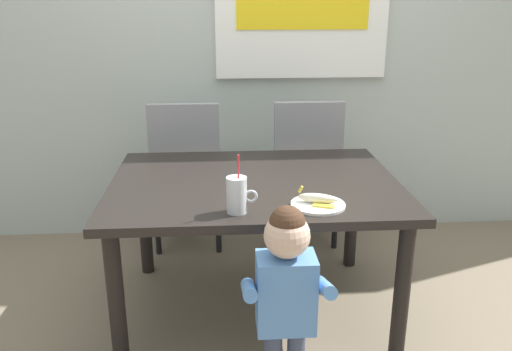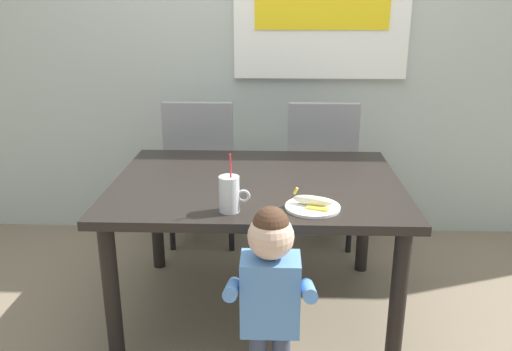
{
  "view_description": "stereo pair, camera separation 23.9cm",
  "coord_description": "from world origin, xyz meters",
  "px_view_note": "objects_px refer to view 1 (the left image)",
  "views": [
    {
      "loc": [
        -0.16,
        -2.36,
        1.53
      ],
      "look_at": [
        -0.0,
        -0.1,
        0.77
      ],
      "focal_mm": 36.67,
      "sensor_mm": 36.0,
      "label": 1
    },
    {
      "loc": [
        0.08,
        -2.37,
        1.53
      ],
      "look_at": [
        -0.0,
        -0.1,
        0.77
      ],
      "focal_mm": 36.67,
      "sensor_mm": 36.0,
      "label": 2
    }
  ],
  "objects_px": {
    "toddler_standing": "(286,284)",
    "snack_plate": "(318,205)",
    "peeled_banana": "(319,199)",
    "dining_chair_right": "(305,164)",
    "dining_chair_left": "(187,167)",
    "milk_cup": "(237,197)",
    "dining_table": "(255,197)"
  },
  "relations": [
    {
      "from": "dining_chair_left",
      "to": "dining_chair_right",
      "type": "bearing_deg",
      "value": -179.53
    },
    {
      "from": "snack_plate",
      "to": "peeled_banana",
      "type": "bearing_deg",
      "value": 55.85
    },
    {
      "from": "dining_table",
      "to": "milk_cup",
      "type": "height_order",
      "value": "milk_cup"
    },
    {
      "from": "dining_table",
      "to": "peeled_banana",
      "type": "distance_m",
      "value": 0.44
    },
    {
      "from": "peeled_banana",
      "to": "dining_chair_right",
      "type": "bearing_deg",
      "value": 83.6
    },
    {
      "from": "toddler_standing",
      "to": "milk_cup",
      "type": "distance_m",
      "value": 0.41
    },
    {
      "from": "toddler_standing",
      "to": "dining_chair_right",
      "type": "bearing_deg",
      "value": 78.26
    },
    {
      "from": "dining_chair_left",
      "to": "milk_cup",
      "type": "distance_m",
      "value": 1.21
    },
    {
      "from": "toddler_standing",
      "to": "dining_chair_left",
      "type": "bearing_deg",
      "value": 107.34
    },
    {
      "from": "dining_chair_right",
      "to": "milk_cup",
      "type": "height_order",
      "value": "same"
    },
    {
      "from": "dining_table",
      "to": "milk_cup",
      "type": "relative_size",
      "value": 5.45
    },
    {
      "from": "dining_chair_right",
      "to": "snack_plate",
      "type": "distance_m",
      "value": 1.14
    },
    {
      "from": "dining_chair_right",
      "to": "toddler_standing",
      "type": "height_order",
      "value": "dining_chair_right"
    },
    {
      "from": "toddler_standing",
      "to": "snack_plate",
      "type": "height_order",
      "value": "toddler_standing"
    },
    {
      "from": "dining_chair_left",
      "to": "milk_cup",
      "type": "bearing_deg",
      "value": 103.45
    },
    {
      "from": "dining_chair_left",
      "to": "milk_cup",
      "type": "xyz_separation_m",
      "value": [
        0.28,
        -1.16,
        0.23
      ]
    },
    {
      "from": "toddler_standing",
      "to": "snack_plate",
      "type": "relative_size",
      "value": 3.64
    },
    {
      "from": "dining_chair_right",
      "to": "milk_cup",
      "type": "relative_size",
      "value": 3.81
    },
    {
      "from": "dining_chair_right",
      "to": "dining_table",
      "type": "bearing_deg",
      "value": 64.43
    },
    {
      "from": "dining_chair_right",
      "to": "peeled_banana",
      "type": "xyz_separation_m",
      "value": [
        -0.13,
        -1.12,
        0.2
      ]
    },
    {
      "from": "dining_chair_right",
      "to": "toddler_standing",
      "type": "bearing_deg",
      "value": 78.26
    },
    {
      "from": "dining_chair_left",
      "to": "peeled_banana",
      "type": "height_order",
      "value": "dining_chair_left"
    },
    {
      "from": "milk_cup",
      "to": "snack_plate",
      "type": "distance_m",
      "value": 0.35
    },
    {
      "from": "dining_chair_left",
      "to": "snack_plate",
      "type": "distance_m",
      "value": 1.29
    },
    {
      "from": "dining_chair_right",
      "to": "milk_cup",
      "type": "bearing_deg",
      "value": 68.06
    },
    {
      "from": "toddler_standing",
      "to": "milk_cup",
      "type": "xyz_separation_m",
      "value": [
        -0.17,
        0.27,
        0.25
      ]
    },
    {
      "from": "peeled_banana",
      "to": "dining_table",
      "type": "bearing_deg",
      "value": 125.62
    },
    {
      "from": "dining_table",
      "to": "peeled_banana",
      "type": "height_order",
      "value": "peeled_banana"
    },
    {
      "from": "dining_chair_left",
      "to": "toddler_standing",
      "type": "bearing_deg",
      "value": 107.34
    },
    {
      "from": "dining_table",
      "to": "toddler_standing",
      "type": "xyz_separation_m",
      "value": [
        0.07,
        -0.66,
        -0.1
      ]
    },
    {
      "from": "dining_chair_right",
      "to": "toddler_standing",
      "type": "xyz_separation_m",
      "value": [
        -0.3,
        -1.44,
        -0.02
      ]
    },
    {
      "from": "dining_chair_right",
      "to": "snack_plate",
      "type": "bearing_deg",
      "value": 83.48
    }
  ]
}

